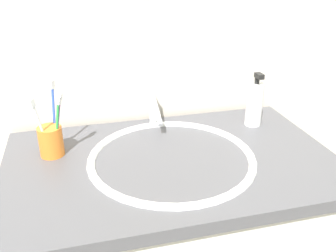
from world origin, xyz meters
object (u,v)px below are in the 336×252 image
faucet (153,108)px  soap_dispenser (255,104)px  toothbrush_white (40,125)px  toothbrush_green (57,122)px  toothbrush_purple (58,120)px  toothbrush_blue (54,112)px  toothbrush_cup (51,141)px

faucet → soap_dispenser: soap_dispenser is taller
toothbrush_white → toothbrush_green: 0.05m
soap_dispenser → toothbrush_purple: bearing=-174.6°
faucet → toothbrush_green: (-0.31, -0.14, 0.05)m
faucet → toothbrush_blue: 0.33m
toothbrush_white → soap_dispenser: 0.70m
toothbrush_cup → toothbrush_white: toothbrush_white is taller
toothbrush_purple → faucet: bearing=24.0°
faucet → soap_dispenser: size_ratio=0.84×
toothbrush_white → toothbrush_blue: 0.07m
faucet → toothbrush_cup: (-0.33, -0.12, -0.02)m
toothbrush_green → toothbrush_white: bearing=-174.0°
faucet → toothbrush_white: toothbrush_white is taller
soap_dispenser → toothbrush_blue: bearing=-178.4°
toothbrush_cup → faucet: bearing=20.5°
toothbrush_purple → toothbrush_blue: (-0.01, 0.04, 0.01)m
toothbrush_purple → toothbrush_green: toothbrush_purple is taller
toothbrush_purple → toothbrush_green: (-0.00, -0.01, -0.00)m
toothbrush_white → soap_dispenser: bearing=6.1°
faucet → toothbrush_cup: 0.36m
toothbrush_cup → toothbrush_blue: (0.02, 0.03, 0.08)m
toothbrush_green → soap_dispenser: size_ratio=1.00×
toothbrush_cup → soap_dispenser: soap_dispenser is taller
toothbrush_white → soap_dispenser: size_ratio=1.00×
faucet → toothbrush_green: bearing=-154.9°
toothbrush_blue → soap_dispenser: size_ratio=1.12×
soap_dispenser → toothbrush_white: bearing=-173.9°
toothbrush_cup → toothbrush_green: size_ratio=0.48×
faucet → toothbrush_cup: bearing=-159.5°
toothbrush_white → toothbrush_purple: (0.05, 0.01, 0.00)m
toothbrush_purple → soap_dispenser: 0.65m
toothbrush_blue → soap_dispenser: bearing=1.6°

